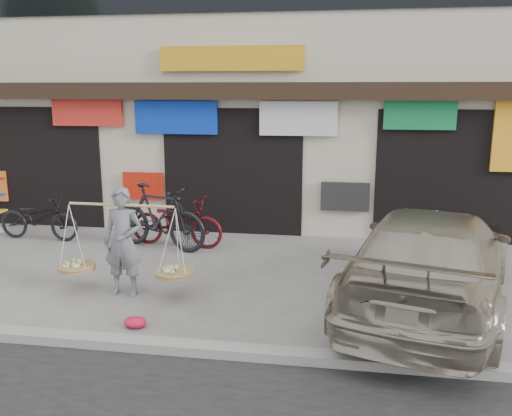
% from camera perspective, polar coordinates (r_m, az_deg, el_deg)
% --- Properties ---
extents(ground, '(70.00, 70.00, 0.00)m').
position_cam_1_polar(ground, '(8.70, -7.04, -8.55)').
color(ground, gray).
rests_on(ground, ground).
extents(kerb, '(70.00, 0.25, 0.12)m').
position_cam_1_polar(kerb, '(6.94, -11.72, -13.87)').
color(kerb, gray).
rests_on(kerb, ground).
extents(shophouse_block, '(14.00, 6.32, 7.00)m').
position_cam_1_polar(shophouse_block, '(14.39, -0.18, 13.87)').
color(shophouse_block, beige).
rests_on(shophouse_block, ground).
extents(street_vendor, '(2.15, 0.58, 1.67)m').
position_cam_1_polar(street_vendor, '(8.46, -13.80, -3.90)').
color(street_vendor, slate).
rests_on(street_vendor, ground).
extents(bike_0, '(1.81, 0.72, 0.93)m').
position_cam_1_polar(bike_0, '(12.16, -21.91, -0.96)').
color(bike_0, black).
rests_on(bike_0, ground).
extents(bike_1, '(2.22, 1.22, 1.29)m').
position_cam_1_polar(bike_1, '(10.78, -10.22, -0.92)').
color(bike_1, black).
rests_on(bike_1, ground).
extents(bike_2, '(2.00, 0.89, 1.02)m').
position_cam_1_polar(bike_2, '(10.92, -8.36, -1.41)').
color(bike_2, '#4E0D12').
rests_on(bike_2, ground).
extents(suv, '(3.29, 5.34, 1.45)m').
position_cam_1_polar(suv, '(8.15, 17.94, -5.17)').
color(suv, '#A79B86').
rests_on(suv, ground).
extents(red_bag, '(0.31, 0.25, 0.14)m').
position_cam_1_polar(red_bag, '(7.53, -12.60, -11.64)').
color(red_bag, red).
rests_on(red_bag, ground).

